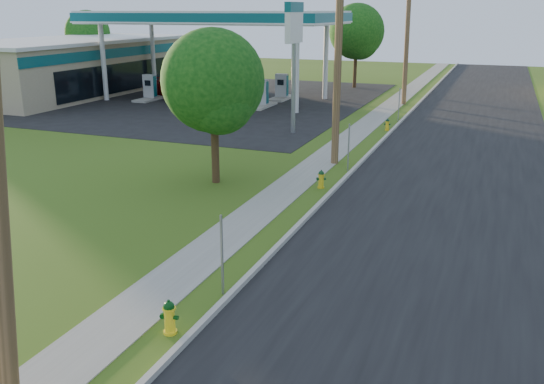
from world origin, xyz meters
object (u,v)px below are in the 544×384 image
object	(u,v)px
utility_pole_far	(407,35)
tree_back	(88,35)
utility_pole_mid	(338,48)
fuel_pump_nw	(150,90)
hydrant_near	(169,317)
hydrant_far	(387,125)
tree_verge	(215,85)
price_pylon	(294,31)
fuel_pump_ne	(261,97)
tree_lot	(357,34)
hydrant_mid	(321,179)
fuel_pump_se	(282,90)
car_red	(176,86)
fuel_pump_sw	(178,84)

from	to	relation	value
utility_pole_far	tree_back	world-z (taller)	utility_pole_far
utility_pole_mid	fuel_pump_nw	size ratio (longest dim) A/B	3.06
hydrant_near	hydrant_far	distance (m)	22.94
utility_pole_mid	hydrant_near	xyz separation A→B (m)	(0.59, -14.77, -4.58)
hydrant_far	tree_verge	bearing A→B (deg)	-108.26
price_pylon	hydrant_far	world-z (taller)	price_pylon
hydrant_far	fuel_pump_ne	bearing A→B (deg)	153.43
tree_lot	hydrant_far	size ratio (longest dim) A/B	10.48
utility_pole_far	tree_back	size ratio (longest dim) A/B	1.47
price_pylon	hydrant_mid	distance (m)	11.43
hydrant_near	hydrant_far	size ratio (longest dim) A/B	1.14
fuel_pump_se	hydrant_far	bearing A→B (deg)	-42.43
utility_pole_mid	fuel_pump_se	distance (m)	19.65
hydrant_far	car_red	size ratio (longest dim) A/B	0.12
utility_pole_far	car_red	xyz separation A→B (m)	(-16.98, -2.77, -4.01)
fuel_pump_se	tree_verge	distance (m)	22.47
fuel_pump_ne	fuel_pump_sw	world-z (taller)	same
fuel_pump_se	hydrant_far	distance (m)	13.10
tree_back	hydrant_near	size ratio (longest dim) A/B	8.42
utility_pole_far	car_red	size ratio (longest dim) A/B	1.65
fuel_pump_sw	tree_back	bearing A→B (deg)	155.26
fuel_pump_se	hydrant_near	world-z (taller)	fuel_pump_se
price_pylon	tree_verge	xyz separation A→B (m)	(0.46, -10.08, -1.65)
utility_pole_mid	tree_verge	world-z (taller)	utility_pole_mid
utility_pole_mid	fuel_pump_ne	xyz separation A→B (m)	(-8.90, 13.00, -4.23)
fuel_pump_nw	hydrant_far	world-z (taller)	fuel_pump_nw
fuel_pump_se	tree_verge	world-z (taller)	tree_verge
hydrant_near	fuel_pump_nw	bearing A→B (deg)	123.66
fuel_pump_ne	tree_back	bearing A→B (deg)	155.57
hydrant_near	car_red	xyz separation A→B (m)	(-17.58, 30.00, 0.42)
utility_pole_mid	fuel_pump_ne	size ratio (longest dim) A/B	3.06
price_pylon	car_red	size ratio (longest dim) A/B	1.19
utility_pole_far	hydrant_mid	bearing A→B (deg)	-88.64
car_red	tree_back	bearing A→B (deg)	80.81
utility_pole_mid	fuel_pump_nw	xyz separation A→B (m)	(-17.90, 13.00, -4.23)
tree_lot	utility_pole_mid	bearing A→B (deg)	-78.25
fuel_pump_ne	car_red	bearing A→B (deg)	164.58
fuel_pump_se	price_pylon	world-z (taller)	price_pylon
fuel_pump_se	price_pylon	bearing A→B (deg)	-66.50
tree_back	hydrant_far	world-z (taller)	tree_back
utility_pole_far	fuel_pump_nw	world-z (taller)	utility_pole_far
hydrant_mid	hydrant_far	xyz separation A→B (m)	(0.25, 11.90, -0.02)
fuel_pump_ne	car_red	xyz separation A→B (m)	(-8.08, 2.23, 0.08)
hydrant_far	car_red	bearing A→B (deg)	158.30
utility_pole_mid	price_pylon	distance (m)	6.76
utility_pole_far	hydrant_mid	distance (m)	22.19
utility_pole_mid	fuel_pump_nw	distance (m)	22.52
fuel_pump_se	tree_lot	size ratio (longest dim) A/B	0.45
fuel_pump_nw	tree_lot	xyz separation A→B (m)	(12.56, 12.68, 3.82)
fuel_pump_sw	price_pylon	xyz separation A→B (m)	(14.00, -11.50, 4.71)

